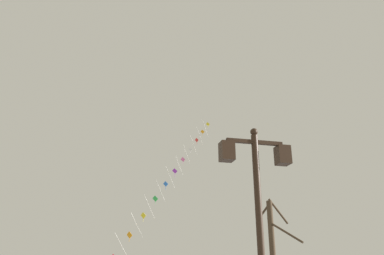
{
  "coord_description": "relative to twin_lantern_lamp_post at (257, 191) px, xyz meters",
  "views": [
    {
      "loc": [
        -0.59,
        -0.2,
        1.61
      ],
      "look_at": [
        3.15,
        15.41,
        7.59
      ],
      "focal_mm": 36.04,
      "sensor_mm": 36.0,
      "label": 1
    }
  ],
  "objects": [
    {
      "name": "bare_tree",
      "position": [
        2.91,
        5.73,
        -0.98
      ],
      "size": [
        0.94,
        2.2,
        4.07
      ],
      "color": "#423323",
      "rests_on": "ground_plane"
    },
    {
      "name": "twin_lantern_lamp_post",
      "position": [
        0.0,
        0.0,
        0.0
      ],
      "size": [
        1.53,
        0.28,
        4.47
      ],
      "color": "black",
      "rests_on": "ground_plane"
    },
    {
      "name": "kite_train",
      "position": [
        1.43,
        18.23,
        4.39
      ],
      "size": [
        9.8,
        13.43,
        14.44
      ],
      "color": "brown",
      "rests_on": "ground_plane"
    }
  ]
}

